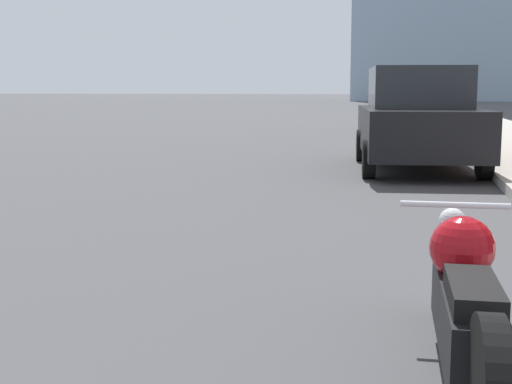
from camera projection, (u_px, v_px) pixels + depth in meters
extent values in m
cube|color=#9E998E|center=(459.00, 115.00, 37.31)|extent=(2.87, 240.00, 0.15)
cylinder|color=black|center=(450.00, 275.00, 4.29)|extent=(0.11, 0.63, 0.62)
cube|color=black|center=(465.00, 318.00, 3.44)|extent=(0.26, 1.34, 0.32)
sphere|color=#9E0C14|center=(462.00, 248.00, 3.66)|extent=(0.33, 0.33, 0.33)
cube|color=black|center=(473.00, 292.00, 3.13)|extent=(0.23, 0.61, 0.10)
sphere|color=silver|center=(452.00, 221.00, 4.27)|extent=(0.16, 0.16, 0.16)
cylinder|color=silver|center=(455.00, 205.00, 4.14)|extent=(0.62, 0.05, 0.04)
cube|color=black|center=(417.00, 130.00, 12.62)|extent=(2.34, 4.68, 0.78)
cube|color=#23282D|center=(418.00, 87.00, 12.51)|extent=(1.82, 2.32, 0.71)
cylinder|color=black|center=(362.00, 146.00, 14.15)|extent=(0.26, 0.64, 0.62)
cylinder|color=black|center=(454.00, 146.00, 13.96)|extent=(0.26, 0.64, 0.62)
cylinder|color=black|center=(369.00, 159.00, 11.39)|extent=(0.26, 0.64, 0.62)
cylinder|color=black|center=(484.00, 160.00, 11.20)|extent=(0.26, 0.64, 0.62)
cube|color=#BCBCC1|center=(405.00, 112.00, 24.73)|extent=(1.98, 4.68, 0.67)
cube|color=#23282D|center=(406.00, 91.00, 24.63)|extent=(1.60, 2.28, 0.75)
cylinder|color=black|center=(380.00, 119.00, 26.30)|extent=(0.23, 0.64, 0.63)
cylinder|color=black|center=(426.00, 120.00, 26.04)|extent=(0.23, 0.64, 0.63)
cylinder|color=black|center=(381.00, 123.00, 23.51)|extent=(0.23, 0.64, 0.63)
cylinder|color=black|center=(433.00, 123.00, 23.26)|extent=(0.23, 0.64, 0.63)
cube|color=silver|center=(409.00, 103.00, 37.19)|extent=(1.76, 4.14, 0.75)
cube|color=#23282D|center=(410.00, 90.00, 37.08)|extent=(1.49, 1.99, 0.65)
cylinder|color=black|center=(393.00, 110.00, 38.65)|extent=(0.20, 0.63, 0.63)
cylinder|color=black|center=(425.00, 110.00, 38.31)|extent=(0.20, 0.63, 0.63)
cylinder|color=black|center=(392.00, 111.00, 36.16)|extent=(0.20, 0.63, 0.63)
cylinder|color=black|center=(426.00, 111.00, 35.83)|extent=(0.20, 0.63, 0.63)
cube|color=#1E6B33|center=(409.00, 100.00, 49.01)|extent=(1.92, 4.34, 0.71)
cube|color=#23282D|center=(409.00, 89.00, 48.91)|extent=(1.61, 2.09, 0.71)
cylinder|color=black|center=(396.00, 104.00, 50.53)|extent=(0.21, 0.68, 0.68)
cylinder|color=black|center=(421.00, 104.00, 50.19)|extent=(0.21, 0.68, 0.68)
cylinder|color=black|center=(396.00, 105.00, 47.93)|extent=(0.21, 0.68, 0.68)
cylinder|color=black|center=(423.00, 105.00, 47.59)|extent=(0.21, 0.68, 0.68)
cube|color=gold|center=(409.00, 98.00, 61.24)|extent=(1.74, 3.94, 0.72)
cube|color=#23282D|center=(409.00, 90.00, 61.14)|extent=(1.47, 1.89, 0.68)
cylinder|color=black|center=(399.00, 102.00, 62.64)|extent=(0.20, 0.60, 0.60)
cylinder|color=black|center=(419.00, 102.00, 62.30)|extent=(0.20, 0.60, 0.60)
cylinder|color=black|center=(399.00, 102.00, 60.28)|extent=(0.20, 0.60, 0.60)
cylinder|color=black|center=(419.00, 102.00, 59.94)|extent=(0.20, 0.60, 0.60)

